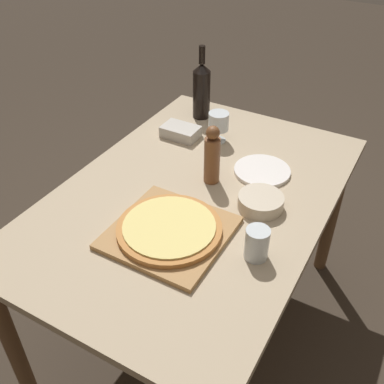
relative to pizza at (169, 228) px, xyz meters
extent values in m
plane|color=#382D23|center=(-0.04, 0.24, -0.78)|extent=(12.00, 12.00, 0.00)
cube|color=tan|center=(-0.04, 0.24, -0.04)|extent=(0.93, 1.38, 0.03)
cylinder|color=brown|center=(-0.44, -0.39, -0.42)|extent=(0.06, 0.06, 0.72)
cylinder|color=brown|center=(-0.44, 0.87, -0.42)|extent=(0.06, 0.06, 0.72)
cylinder|color=brown|center=(0.37, 0.87, -0.42)|extent=(0.06, 0.06, 0.72)
cube|color=#A87A47|center=(0.00, 0.00, -0.02)|extent=(0.36, 0.36, 0.02)
cylinder|color=#BC7A3D|center=(0.00, 0.00, 0.00)|extent=(0.34, 0.34, 0.02)
cylinder|color=#EAD67A|center=(0.00, 0.00, 0.01)|extent=(0.30, 0.30, 0.01)
cylinder|color=black|center=(-0.30, 0.77, 0.08)|extent=(0.08, 0.08, 0.22)
cone|color=black|center=(-0.30, 0.77, 0.21)|extent=(0.08, 0.08, 0.04)
cylinder|color=black|center=(-0.30, 0.77, 0.27)|extent=(0.03, 0.03, 0.08)
cylinder|color=brown|center=(-0.02, 0.33, 0.06)|extent=(0.06, 0.06, 0.18)
sphere|color=brown|center=(-0.02, 0.33, 0.18)|extent=(0.05, 0.05, 0.05)
cylinder|color=silver|center=(-0.13, 0.61, -0.03)|extent=(0.07, 0.07, 0.00)
cylinder|color=silver|center=(-0.13, 0.61, 0.00)|extent=(0.01, 0.01, 0.05)
cylinder|color=silver|center=(-0.13, 0.61, 0.06)|extent=(0.09, 0.09, 0.08)
cylinder|color=beige|center=(0.20, 0.28, -0.01)|extent=(0.16, 0.16, 0.05)
cylinder|color=silver|center=(0.28, 0.05, 0.02)|extent=(0.07, 0.07, 0.11)
cylinder|color=white|center=(0.12, 0.48, -0.02)|extent=(0.22, 0.22, 0.01)
cube|color=#BCB7AD|center=(-0.29, 0.56, -0.01)|extent=(0.16, 0.10, 0.05)
camera|label=1|loc=(0.60, -0.90, 0.97)|focal=42.00mm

